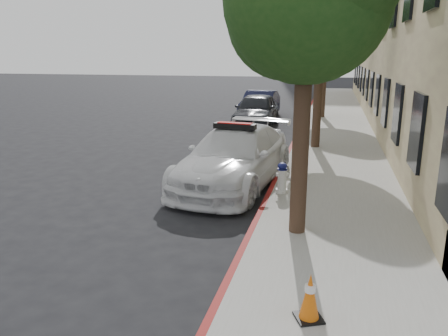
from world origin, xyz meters
TOP-DOWN VIEW (x-y plane):
  - ground at (0.00, 0.00)m, footprint 120.00×120.00m
  - sidewalk at (3.60, 10.00)m, footprint 3.20×50.00m
  - curb_strip at (2.06, 10.00)m, footprint 0.12×50.00m
  - tree_mid at (2.93, 5.99)m, footprint 2.77×2.64m
  - tree_far at (2.93, 13.99)m, footprint 3.10×3.00m
  - police_car at (1.00, 1.14)m, footprint 2.74×5.45m
  - parked_car_mid at (-0.08, 10.80)m, footprint 2.01×4.70m
  - parked_car_far at (-0.38, 13.69)m, footprint 1.68×4.50m
  - fire_hydrant at (2.35, 0.29)m, footprint 0.31×0.28m
  - traffic_cone at (3.28, -4.81)m, footprint 0.43×0.43m

SIDE VIEW (x-z plane):
  - ground at x=0.00m, z-range 0.00..0.00m
  - sidewalk at x=3.60m, z-range 0.00..0.15m
  - curb_strip at x=2.06m, z-range 0.00..0.15m
  - traffic_cone at x=3.28m, z-range 0.15..0.77m
  - fire_hydrant at x=2.35m, z-range 0.14..0.88m
  - parked_car_far at x=-0.38m, z-range 0.00..1.47m
  - police_car at x=1.00m, z-range -0.07..1.59m
  - parked_car_mid at x=-0.08m, z-range 0.00..1.58m
  - tree_mid at x=2.93m, z-range 1.45..6.88m
  - tree_far at x=2.93m, z-range 1.48..7.29m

